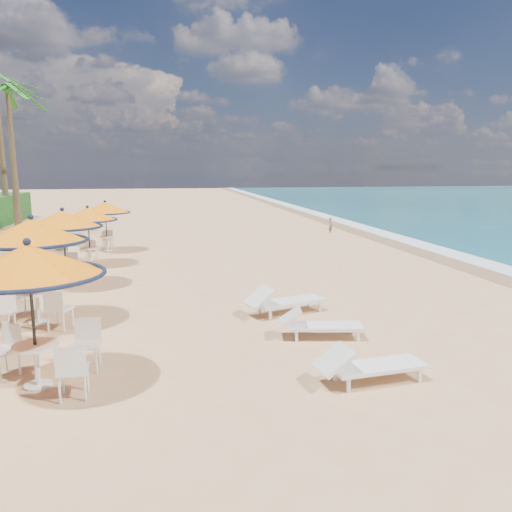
{
  "coord_description": "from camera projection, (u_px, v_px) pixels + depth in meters",
  "views": [
    {
      "loc": [
        -2.5,
        -8.18,
        3.56
      ],
      "look_at": [
        -0.05,
        4.9,
        1.2
      ],
      "focal_mm": 35.0,
      "sensor_mm": 36.0,
      "label": 1
    }
  ],
  "objects": [
    {
      "name": "ground",
      "position": [
        309.0,
        368.0,
        8.99
      ],
      "size": [
        160.0,
        160.0,
        0.0
      ],
      "primitive_type": "plane",
      "color": "tan",
      "rests_on": "ground"
    },
    {
      "name": "foam_strip",
      "position": [
        458.0,
        256.0,
        20.35
      ],
      "size": [
        1.2,
        140.0,
        0.04
      ],
      "primitive_type": "cube",
      "color": "white",
      "rests_on": "ground"
    },
    {
      "name": "wetsand_band",
      "position": [
        438.0,
        257.0,
        20.19
      ],
      "size": [
        1.4,
        140.0,
        0.02
      ],
      "primitive_type": "cube",
      "color": "olive",
      "rests_on": "ground"
    },
    {
      "name": "station_0",
      "position": [
        33.0,
        279.0,
        7.96
      ],
      "size": [
        2.38,
        2.38,
        2.48
      ],
      "color": "black",
      "rests_on": "ground"
    },
    {
      "name": "station_1",
      "position": [
        31.0,
        244.0,
        11.24
      ],
      "size": [
        2.43,
        2.43,
        2.54
      ],
      "color": "black",
      "rests_on": "ground"
    },
    {
      "name": "station_2",
      "position": [
        62.0,
        226.0,
        14.88
      ],
      "size": [
        2.31,
        2.31,
        2.41
      ],
      "color": "black",
      "rests_on": "ground"
    },
    {
      "name": "station_3",
      "position": [
        87.0,
        220.0,
        18.26
      ],
      "size": [
        2.12,
        2.12,
        2.21
      ],
      "color": "black",
      "rests_on": "ground"
    },
    {
      "name": "station_4",
      "position": [
        106.0,
        212.0,
        21.41
      ],
      "size": [
        2.11,
        2.11,
        2.2
      ],
      "color": "black",
      "rests_on": "ground"
    },
    {
      "name": "lounger_near",
      "position": [
        367.0,
        365.0,
        8.33
      ],
      "size": [
        1.94,
        0.79,
        0.68
      ],
      "rotation": [
        0.0,
        0.0,
        0.11
      ],
      "color": "white",
      "rests_on": "ground"
    },
    {
      "name": "lounger_mid",
      "position": [
        317.0,
        324.0,
        10.53
      ],
      "size": [
        1.88,
        0.87,
        0.65
      ],
      "rotation": [
        0.0,
        0.0,
        -0.17
      ],
      "color": "white",
      "rests_on": "ground"
    },
    {
      "name": "lounger_far",
      "position": [
        283.0,
        301.0,
        12.25
      ],
      "size": [
        2.13,
        1.23,
        0.73
      ],
      "rotation": [
        0.0,
        0.0,
        0.31
      ],
      "color": "white",
      "rests_on": "ground"
    },
    {
      "name": "palm_6",
      "position": [
        8.0,
        98.0,
        27.49
      ],
      "size": [
        5.0,
        5.0,
        8.11
      ],
      "color": "brown",
      "rests_on": "ground"
    },
    {
      "name": "person",
      "position": [
        331.0,
        225.0,
        27.47
      ],
      "size": [
        0.22,
        0.33,
        0.9
      ],
      "primitive_type": "imported",
      "rotation": [
        0.0,
        0.0,
        1.55
      ],
      "color": "brown",
      "rests_on": "ground"
    }
  ]
}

